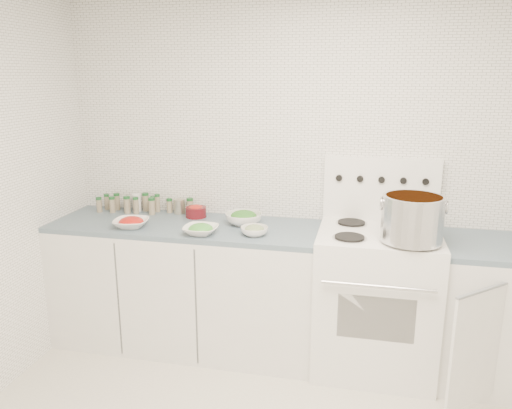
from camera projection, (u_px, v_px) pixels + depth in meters
name	position (u px, v px, depth m)	size (l,w,h in m)	color
room_walls	(270.00, 162.00, 1.97)	(3.54, 3.04, 2.52)	white
counter_left	(187.00, 284.00, 3.55)	(1.85, 0.62, 0.90)	white
stove	(375.00, 296.00, 3.26)	(0.76, 0.70, 1.36)	white
counter_right	(511.00, 315.00, 3.10)	(0.89, 0.90, 0.90)	white
stock_pot	(412.00, 217.00, 2.90)	(0.38, 0.35, 0.27)	silver
bowl_tomato	(131.00, 223.00, 3.35)	(0.26, 0.26, 0.08)	white
bowl_snowpea	(201.00, 229.00, 3.21)	(0.23, 0.23, 0.07)	white
bowl_broccoli	(244.00, 218.00, 3.42)	(0.30, 0.30, 0.10)	white
bowl_zucchini	(254.00, 230.00, 3.18)	(0.23, 0.23, 0.07)	white
bowl_pepper	(196.00, 211.00, 3.59)	(0.15, 0.15, 0.09)	#4E0D13
salt_canister	(137.00, 203.00, 3.75)	(0.07, 0.07, 0.13)	white
tin_can	(179.00, 206.00, 3.69)	(0.08, 0.08, 0.11)	#A6A18C
spice_cluster	(139.00, 204.00, 3.72)	(0.72, 0.15, 0.14)	gray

